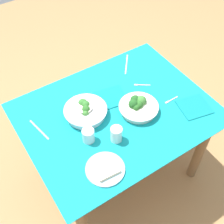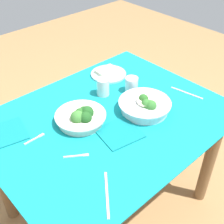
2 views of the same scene
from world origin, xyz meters
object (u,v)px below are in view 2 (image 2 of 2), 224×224
broccoli_bowl_far (81,117)px  fork_by_far_bowl (78,156)px  table_knife_right (107,194)px  fork_by_near_bowl (35,139)px  table_knife_left (187,93)px  water_glass_side (103,87)px  broccoli_bowl_near (145,106)px  bread_side_plate (108,73)px  napkin_folded_lower (119,133)px  water_glass_center (132,85)px  napkin_folded_upper (5,134)px

broccoli_bowl_far → fork_by_far_bowl: 0.23m
broccoli_bowl_far → table_knife_right: bearing=-115.6°
fork_by_near_bowl → table_knife_left: 0.86m
fork_by_near_bowl → table_knife_right: 0.45m
broccoli_bowl_far → water_glass_side: water_glass_side is taller
broccoli_bowl_near → fork_by_far_bowl: size_ratio=2.78×
broccoli_bowl_near → broccoli_bowl_far: bearing=153.5°
bread_side_plate → napkin_folded_lower: bread_side_plate is taller
water_glass_center → broccoli_bowl_far: bearing=-175.7°
bread_side_plate → water_glass_side: size_ratio=2.20×
water_glass_center → water_glass_side: (-0.14, 0.08, 0.01)m
broccoli_bowl_near → water_glass_center: size_ratio=3.09×
water_glass_side → napkin_folded_lower: bearing=-118.2°
broccoli_bowl_far → fork_by_near_bowl: bearing=167.5°
fork_by_near_bowl → table_knife_left: (0.82, -0.25, -0.00)m
broccoli_bowl_far → table_knife_left: (0.59, -0.20, -0.03)m
broccoli_bowl_near → napkin_folded_upper: (-0.61, 0.32, -0.03)m
broccoli_bowl_far → fork_by_near_bowl: (-0.23, 0.05, -0.03)m
fork_by_far_bowl → fork_by_near_bowl: 0.23m
fork_by_far_bowl → water_glass_center: bearing=55.4°
bread_side_plate → table_knife_left: 0.48m
water_glass_side → table_knife_right: 0.67m
water_glass_side → broccoli_bowl_far: bearing=-154.8°
water_glass_center → napkin_folded_lower: 0.37m
napkin_folded_upper → table_knife_right: bearing=-77.8°
bread_side_plate → water_glass_side: (-0.16, -0.14, 0.04)m
fork_by_far_bowl → table_knife_left: (0.74, -0.03, -0.00)m
water_glass_side → table_knife_left: size_ratio=0.51×
broccoli_bowl_near → fork_by_far_bowl: (-0.45, -0.02, -0.03)m
bread_side_plate → table_knife_left: (0.19, -0.44, -0.01)m
water_glass_side → napkin_folded_upper: (-0.56, 0.06, -0.05)m
broccoli_bowl_far → broccoli_bowl_near: (0.30, -0.15, 0.00)m
broccoli_bowl_near → bread_side_plate: (0.11, 0.40, -0.02)m
table_knife_left → bread_side_plate: bearing=12.6°
table_knife_left → water_glass_side: bearing=38.2°
broccoli_bowl_near → water_glass_center: bearing=65.3°
table_knife_right → napkin_folded_lower: 0.35m
broccoli_bowl_near → water_glass_side: size_ratio=2.72×
broccoli_bowl_far → napkin_folded_upper: size_ratio=1.31×
fork_by_far_bowl → table_knife_left: 0.74m
napkin_folded_lower → napkin_folded_upper: bearing=138.0°
fork_by_far_bowl → bread_side_plate: bearing=71.9°
fork_by_near_bowl → napkin_folded_lower: size_ratio=0.56×
broccoli_bowl_near → napkin_folded_lower: bearing=-170.8°
table_knife_right → napkin_folded_upper: bearing=51.1°
table_knife_right → napkin_folded_upper: 0.59m
fork_by_far_bowl → napkin_folded_lower: size_ratio=0.52×
water_glass_center → table_knife_right: bearing=-142.9°
fork_by_near_bowl → table_knife_right: size_ratio=0.49×
bread_side_plate → table_knife_left: bearing=-67.1°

